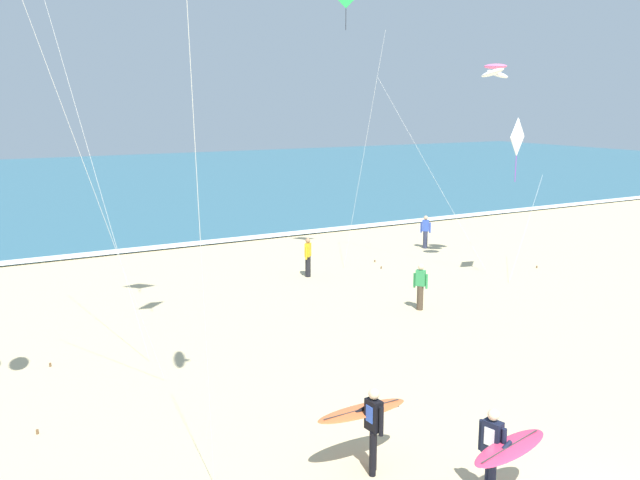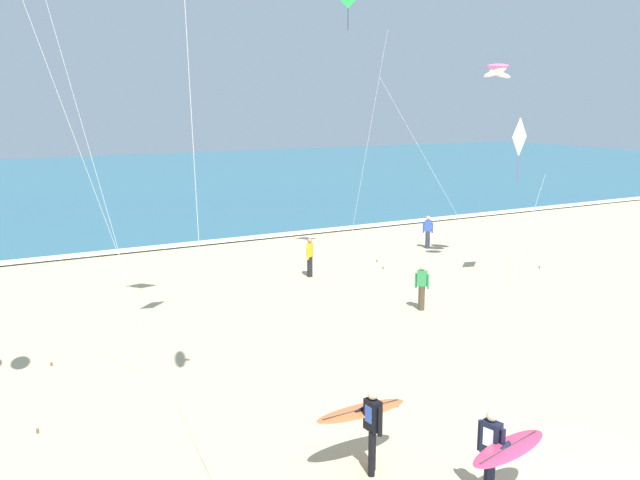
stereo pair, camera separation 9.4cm
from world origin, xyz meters
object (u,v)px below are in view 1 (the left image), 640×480
object	(u,v)px
kite_arc_rose_close	(495,72)
bystander_blue_top	(425,232)
bystander_green_top	(420,287)
kite_diamond_ivory_near	(518,141)
surfer_lead	(368,418)
bystander_yellow_top	(308,257)
surfer_trailing	(500,448)
kite_diamond_emerald_low	(347,4)

from	to	relation	value
kite_arc_rose_close	bystander_blue_top	bearing A→B (deg)	81.46
bystander_green_top	kite_arc_rose_close	bearing A→B (deg)	27.38
kite_diamond_ivory_near	kite_arc_rose_close	distance (m)	3.22
surfer_lead	bystander_yellow_top	distance (m)	14.89
surfer_trailing	kite_diamond_emerald_low	distance (m)	20.03
surfer_lead	bystander_yellow_top	bearing A→B (deg)	65.99
bystander_green_top	kite_diamond_ivory_near	bearing A→B (deg)	11.50
surfer_trailing	bystander_yellow_top	world-z (taller)	surfer_trailing
kite_diamond_emerald_low	surfer_lead	bearing A→B (deg)	-119.98
surfer_lead	bystander_green_top	size ratio (longest dim) A/B	1.28
bystander_blue_top	bystander_yellow_top	world-z (taller)	same
surfer_lead	surfer_trailing	xyz separation A→B (m)	(1.37, -2.08, 0.00)
surfer_lead	kite_arc_rose_close	size ratio (longest dim) A/B	0.24
kite_diamond_emerald_low	kite_arc_rose_close	bearing A→B (deg)	-35.89
surfer_trailing	kite_diamond_emerald_low	xyz separation A→B (m)	(6.76, 16.18, 9.67)
surfer_trailing	bystander_green_top	distance (m)	11.47
bystander_blue_top	bystander_green_top	distance (m)	10.14
kite_diamond_emerald_low	bystander_green_top	xyz separation A→B (m)	(-0.91, -6.32, -9.90)
kite_arc_rose_close	bystander_yellow_top	world-z (taller)	kite_arc_rose_close
bystander_blue_top	kite_diamond_emerald_low	bearing A→B (deg)	-163.97
kite_diamond_ivory_near	bystander_green_top	bearing A→B (deg)	-168.50
surfer_trailing	kite_diamond_emerald_low	bearing A→B (deg)	67.32
kite_diamond_ivory_near	surfer_trailing	bearing A→B (deg)	-135.31
kite_diamond_ivory_near	kite_arc_rose_close	world-z (taller)	kite_arc_rose_close
surfer_lead	bystander_blue_top	bearing A→B (deg)	49.06
kite_diamond_emerald_low	bystander_yellow_top	xyz separation A→B (m)	(-2.08, -0.51, -9.90)
surfer_trailing	kite_diamond_ivory_near	world-z (taller)	kite_diamond_ivory_near
kite_diamond_ivory_near	kite_diamond_emerald_low	size ratio (longest dim) A/B	0.54
surfer_lead	surfer_trailing	world-z (taller)	same
kite_diamond_emerald_low	bystander_blue_top	bearing A→B (deg)	16.03
surfer_lead	surfer_trailing	size ratio (longest dim) A/B	1.00
kite_diamond_emerald_low	bystander_green_top	world-z (taller)	kite_diamond_emerald_low
bystander_yellow_top	kite_arc_rose_close	bearing A→B (deg)	-23.13
bystander_blue_top	bystander_green_top	bearing A→B (deg)	-128.91
kite_diamond_ivory_near	bystander_green_top	distance (m)	7.07
kite_diamond_emerald_low	bystander_blue_top	world-z (taller)	kite_diamond_emerald_low
surfer_lead	kite_diamond_ivory_near	distance (m)	15.87
surfer_lead	surfer_trailing	distance (m)	2.49
surfer_trailing	kite_diamond_ivory_near	distance (m)	16.15
surfer_trailing	bystander_blue_top	size ratio (longest dim) A/B	1.29
surfer_lead	kite_diamond_emerald_low	bearing A→B (deg)	60.02
bystander_yellow_top	bystander_green_top	bearing A→B (deg)	-78.65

